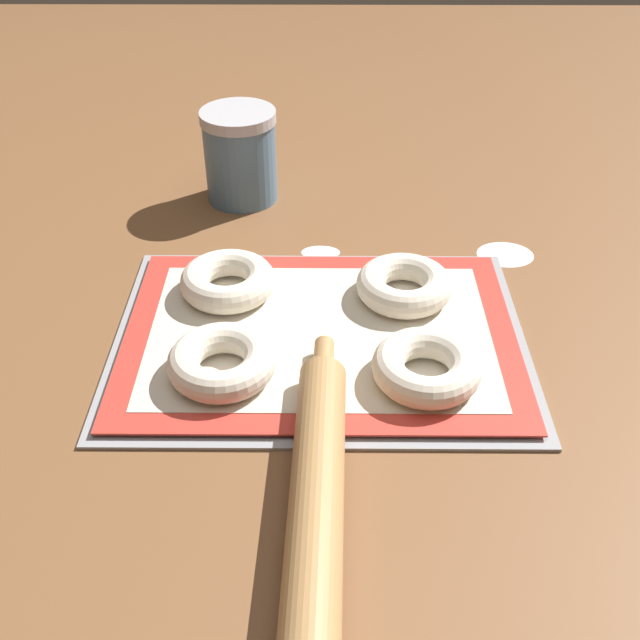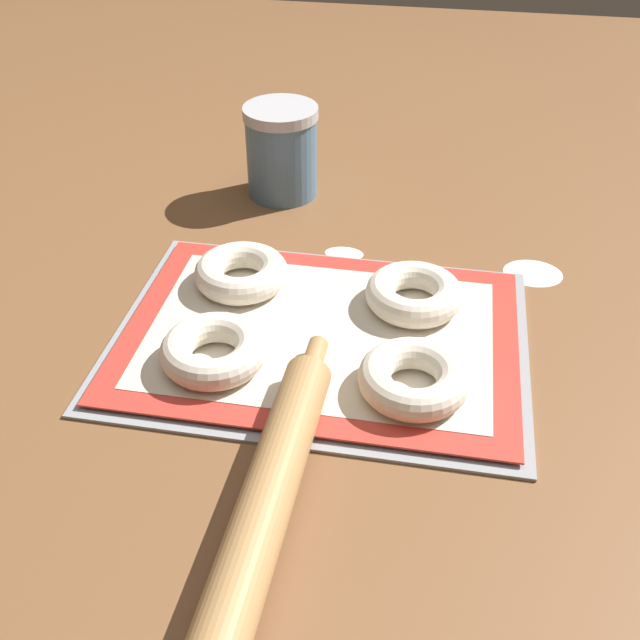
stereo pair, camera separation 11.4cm
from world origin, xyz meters
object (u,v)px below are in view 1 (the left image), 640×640
object	(u,v)px
bagel_back_left	(228,281)
bagel_front_right	(427,367)
bagel_front_left	(222,362)
flour_canister	(240,155)
baking_tray	(320,337)
bagel_back_right	(404,285)
rolling_pin	(316,500)

from	to	relation	value
bagel_back_left	bagel_front_right	bearing A→B (deg)	-34.93
bagel_front_left	bagel_front_right	world-z (taller)	same
bagel_front_left	bagel_front_right	bearing A→B (deg)	-1.85
flour_canister	bagel_front_right	bearing A→B (deg)	-61.29
baking_tray	bagel_front_left	distance (m)	0.13
bagel_front_right	bagel_back_right	bearing A→B (deg)	94.28
bagel_front_right	rolling_pin	world-z (taller)	rolling_pin
rolling_pin	bagel_back_left	bearing A→B (deg)	108.69
bagel_back_right	bagel_back_left	bearing A→B (deg)	177.99
bagel_back_left	flour_canister	size ratio (longest dim) A/B	0.85
bagel_front_left	bagel_back_right	xyz separation A→B (m)	(0.20, 0.14, 0.00)
bagel_front_left	rolling_pin	size ratio (longest dim) A/B	0.27
bagel_front_left	flour_canister	bearing A→B (deg)	92.15
baking_tray	bagel_front_right	size ratio (longest dim) A/B	4.07
bagel_front_left	bagel_front_right	xyz separation A→B (m)	(0.22, -0.01, 0.00)
bagel_front_left	rolling_pin	world-z (taller)	rolling_pin
bagel_front_right	rolling_pin	distance (m)	0.21
bagel_front_left	flour_canister	xyz separation A→B (m)	(-0.02, 0.42, 0.04)
flour_canister	rolling_pin	world-z (taller)	flour_canister
baking_tray	rolling_pin	size ratio (longest dim) A/B	1.10
baking_tray	rolling_pin	xyz separation A→B (m)	(-0.00, -0.25, 0.02)
bagel_back_left	rolling_pin	world-z (taller)	rolling_pin
bagel_back_right	bagel_front_right	bearing A→B (deg)	-85.72
flour_canister	rolling_pin	size ratio (longest dim) A/B	0.32
bagel_front_right	rolling_pin	xyz separation A→B (m)	(-0.11, -0.17, -0.00)
bagel_front_left	bagel_back_right	bearing A→B (deg)	34.92
bagel_front_left	bagel_front_right	distance (m)	0.22
bagel_back_right	bagel_front_left	bearing A→B (deg)	-145.08
bagel_back_left	flour_canister	distance (m)	0.27
bagel_front_right	bagel_back_left	distance (m)	0.27
bagel_front_left	bagel_back_right	distance (m)	0.25
rolling_pin	bagel_front_left	bearing A→B (deg)	119.67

